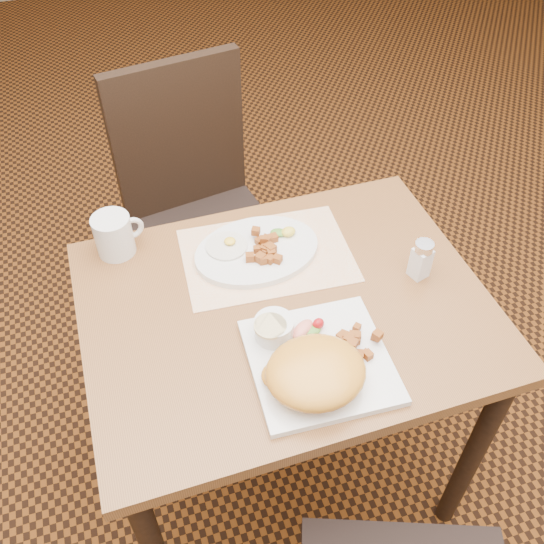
{
  "coord_description": "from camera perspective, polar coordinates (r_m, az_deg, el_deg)",
  "views": [
    {
      "loc": [
        -0.31,
        -0.84,
        1.77
      ],
      "look_at": [
        -0.02,
        0.04,
        0.82
      ],
      "focal_mm": 40.0,
      "sensor_mm": 36.0,
      "label": 1
    }
  ],
  "objects": [
    {
      "name": "home_fries_sq",
      "position": [
        1.26,
        7.75,
        -6.54
      ],
      "size": [
        0.11,
        0.09,
        0.03
      ],
      "color": "#A05119",
      "rests_on": "plate_square"
    },
    {
      "name": "fried_egg",
      "position": [
        1.46,
        -4.25,
        2.52
      ],
      "size": [
        0.1,
        0.1,
        0.02
      ],
      "color": "white",
      "rests_on": "plate_oval"
    },
    {
      "name": "garnish_ov",
      "position": [
        1.48,
        1.18,
        3.79
      ],
      "size": [
        0.07,
        0.05,
        0.02
      ],
      "color": "#387223",
      "rests_on": "plate_oval"
    },
    {
      "name": "salt_shaker",
      "position": [
        1.42,
        13.87,
        1.2
      ],
      "size": [
        0.05,
        0.05,
        0.1
      ],
      "color": "white",
      "rests_on": "table"
    },
    {
      "name": "table",
      "position": [
        1.44,
        1.26,
        -5.88
      ],
      "size": [
        0.9,
        0.7,
        0.75
      ],
      "color": "brown",
      "rests_on": "ground"
    },
    {
      "name": "home_fries_ov",
      "position": [
        1.43,
        -0.63,
        2.15
      ],
      "size": [
        0.1,
        0.12,
        0.03
      ],
      "color": "#A05119",
      "rests_on": "plate_oval"
    },
    {
      "name": "placemat",
      "position": [
        1.46,
        -0.5,
        1.59
      ],
      "size": [
        0.42,
        0.31,
        0.0
      ],
      "primitive_type": "cube",
      "rotation": [
        0.0,
        0.0,
        -0.07
      ],
      "color": "white",
      "rests_on": "table"
    },
    {
      "name": "ramekin",
      "position": [
        1.26,
        0.17,
        -5.29
      ],
      "size": [
        0.09,
        0.08,
        0.05
      ],
      "color": "silver",
      "rests_on": "plate_square"
    },
    {
      "name": "hollandaise_mound",
      "position": [
        1.18,
        4.04,
        -9.43
      ],
      "size": [
        0.2,
        0.18,
        0.07
      ],
      "color": "gold",
      "rests_on": "plate_square"
    },
    {
      "name": "ground",
      "position": [
        1.98,
        0.96,
        -17.46
      ],
      "size": [
        8.0,
        8.0,
        0.0
      ],
      "primitive_type": "plane",
      "color": "black",
      "rests_on": "ground"
    },
    {
      "name": "plate_square",
      "position": [
        1.25,
        4.5,
        -8.38
      ],
      "size": [
        0.3,
        0.3,
        0.02
      ],
      "primitive_type": "cube",
      "rotation": [
        0.0,
        0.0,
        -0.06
      ],
      "color": "silver",
      "rests_on": "table"
    },
    {
      "name": "plate_oval",
      "position": [
        1.46,
        -1.43,
        2.01
      ],
      "size": [
        0.32,
        0.25,
        0.02
      ],
      "primitive_type": null,
      "rotation": [
        0.0,
        0.0,
        0.09
      ],
      "color": "silver",
      "rests_on": "placemat"
    },
    {
      "name": "coffee_mug",
      "position": [
        1.49,
        -14.6,
        3.41
      ],
      "size": [
        0.12,
        0.09,
        0.1
      ],
      "color": "silver",
      "rests_on": "table"
    },
    {
      "name": "chair_far",
      "position": [
        1.95,
        -6.99,
        6.39
      ],
      "size": [
        0.48,
        0.49,
        0.97
      ],
      "rotation": [
        0.0,
        0.0,
        3.3
      ],
      "color": "black",
      "rests_on": "ground"
    },
    {
      "name": "garnish_sq",
      "position": [
        1.28,
        3.43,
        -5.28
      ],
      "size": [
        0.08,
        0.06,
        0.03
      ],
      "color": "#387223",
      "rests_on": "plate_square"
    }
  ]
}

